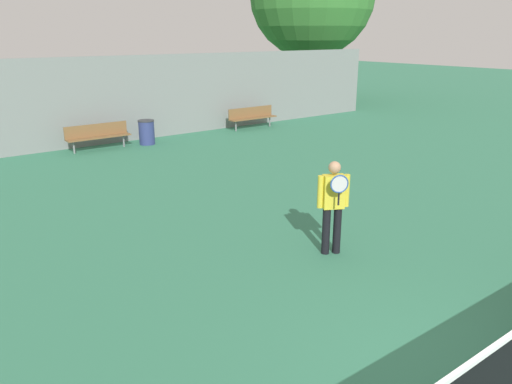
% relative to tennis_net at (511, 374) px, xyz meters
% --- Properties ---
extents(tennis_net, '(11.82, 0.09, 1.07)m').
position_rel_tennis_net_xyz_m(tennis_net, '(0.00, 0.00, 0.00)').
color(tennis_net, black).
rests_on(tennis_net, ground_plane).
extents(tennis_player, '(0.53, 0.50, 1.67)m').
position_rel_tennis_net_xyz_m(tennis_player, '(1.49, 3.88, 0.40)').
color(tennis_player, black).
rests_on(tennis_player, ground_plane).
extents(bench_courtside_near, '(2.11, 0.40, 0.85)m').
position_rel_tennis_net_xyz_m(bench_courtside_near, '(1.23, 14.37, -0.02)').
color(bench_courtside_near, brown).
rests_on(bench_courtside_near, ground_plane).
extents(bench_by_gate, '(2.15, 0.40, 0.85)m').
position_rel_tennis_net_xyz_m(bench_by_gate, '(7.61, 14.37, -0.02)').
color(bench_by_gate, brown).
rests_on(bench_by_gate, ground_plane).
extents(trash_bin, '(0.56, 0.56, 0.84)m').
position_rel_tennis_net_xyz_m(trash_bin, '(2.89, 14.17, -0.12)').
color(trash_bin, navy).
rests_on(trash_bin, ground_plane).
extents(back_fence, '(29.23, 0.06, 2.98)m').
position_rel_tennis_net_xyz_m(back_fence, '(0.00, 15.10, 0.95)').
color(back_fence, gray).
rests_on(back_fence, ground_plane).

